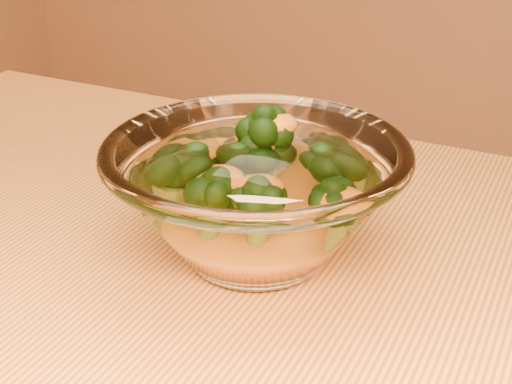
# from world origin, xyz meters

# --- Properties ---
(glass_bowl) EXTENTS (0.22, 0.22, 0.10)m
(glass_bowl) POSITION_xyz_m (-0.09, 0.12, 0.80)
(glass_bowl) COLOR white
(glass_bowl) RESTS_ON table
(cheese_sauce) EXTENTS (0.11, 0.11, 0.03)m
(cheese_sauce) POSITION_xyz_m (-0.09, 0.12, 0.78)
(cheese_sauce) COLOR orange
(cheese_sauce) RESTS_ON glass_bowl
(broccoli_heap) EXTENTS (0.15, 0.13, 0.08)m
(broccoli_heap) POSITION_xyz_m (-0.10, 0.13, 0.81)
(broccoli_heap) COLOR black
(broccoli_heap) RESTS_ON cheese_sauce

